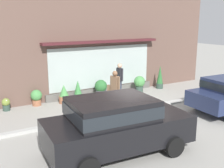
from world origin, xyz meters
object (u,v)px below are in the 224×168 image
Objects in this scene: pedestrian_with_handbag at (115,87)px; pedestrian_passerby at (120,77)px; potted_plant_window_center at (101,88)px; potted_plant_doorstep at (160,77)px; potted_plant_by_entrance at (139,83)px; potted_plant_trailing_edge at (6,104)px; potted_plant_near_hydrant at (36,97)px; potted_plant_corner_tall at (64,94)px; parked_car_black at (116,123)px; potted_plant_window_left at (78,91)px; fire_hydrant at (130,97)px.

pedestrian_with_handbag is 0.98× the size of pedestrian_passerby.
potted_plant_doorstep is (3.84, -0.01, 0.16)m from potted_plant_window_center.
pedestrian_passerby is at bearing -168.89° from potted_plant_by_entrance.
pedestrian_passerby is 3.14× the size of potted_plant_trailing_edge.
potted_plant_near_hydrant is 1.33× the size of potted_plant_trailing_edge.
potted_plant_doorstep is at bearing -0.80° from potted_plant_corner_tall.
parked_car_black is at bearing -70.08° from potted_plant_trailing_edge.
potted_plant_near_hydrant is at bearing 177.25° from potted_plant_window_left.
potted_plant_window_left is (-3.45, 0.40, -0.06)m from potted_plant_by_entrance.
fire_hydrant is 0.48× the size of pedestrian_with_handbag.
fire_hydrant is at bearing -112.62° from pedestrian_with_handbag.
potted_plant_window_center is at bearing -119.58° from pedestrian_passerby.
pedestrian_passerby is (0.33, 1.47, 0.63)m from fire_hydrant.
pedestrian_passerby is 4.15m from potted_plant_near_hydrant.
potted_plant_near_hydrant is 5.50m from potted_plant_by_entrance.
pedestrian_passerby reaches higher than potted_plant_window_left.
potted_plant_window_center is (-0.84, 0.44, -0.55)m from pedestrian_passerby.
potted_plant_window_left is at bearing 12.67° from potted_plant_corner_tall.
fire_hydrant reaches higher than potted_plant_near_hydrant.
potted_plant_window_left is 3.39m from potted_plant_trailing_edge.
pedestrian_with_handbag is 2.31× the size of potted_plant_near_hydrant.
potted_plant_doorstep reaches higher than potted_plant_near_hydrant.
potted_plant_near_hydrant is 1.36m from potted_plant_trailing_edge.
potted_plant_doorstep reaches higher than potted_plant_window_center.
potted_plant_window_left is (-4.99, 0.26, -0.18)m from potted_plant_doorstep.
potted_plant_by_entrance is 3.47m from potted_plant_window_left.
potted_plant_trailing_edge is at bearing 175.58° from potted_plant_corner_tall.
pedestrian_passerby reaches higher than potted_plant_trailing_edge.
potted_plant_corner_tall is (1.24, -0.28, 0.02)m from potted_plant_near_hydrant.
potted_plant_by_entrance is (1.46, 0.29, -0.52)m from pedestrian_passerby.
potted_plant_near_hydrant is (-0.73, 5.83, -0.54)m from parked_car_black.
potted_plant_corner_tall is (-2.45, 1.98, 0.01)m from fire_hydrant.
potted_plant_window_left is (1.30, 5.73, -0.48)m from parked_car_black.
pedestrian_with_handbag is 3.19m from potted_plant_by_entrance.
potted_plant_doorstep is at bearing -2.91° from potted_plant_near_hydrant.
potted_plant_window_left is (-1.15, 0.24, -0.03)m from potted_plant_window_center.
potted_plant_window_left is at bearing 177.02° from potted_plant_doorstep.
pedestrian_passerby is 1.98× the size of potted_plant_corner_tall.
potted_plant_doorstep is 1.55m from potted_plant_by_entrance.
potted_plant_corner_tall is at bearing 18.13° from pedestrian_with_handbag.
potted_plant_window_center reaches higher than potted_plant_corner_tall.
potted_plant_trailing_edge is at bearing -176.76° from potted_plant_near_hydrant.
pedestrian_with_handbag is 0.39× the size of parked_car_black.
potted_plant_window_center is at bearing 176.10° from potted_plant_by_entrance.
potted_plant_near_hydrant is at bearing 148.55° from fire_hydrant.
pedestrian_with_handbag reaches higher than potted_plant_window_center.
potted_plant_by_entrance is 0.94× the size of potted_plant_window_left.
potted_plant_by_entrance is at bearing -3.00° from potted_plant_corner_tall.
potted_plant_corner_tall is at bearing -4.42° from potted_plant_trailing_edge.
potted_plant_near_hydrant is 0.82× the size of potted_plant_by_entrance.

